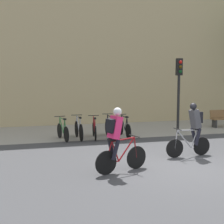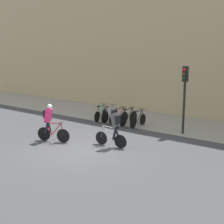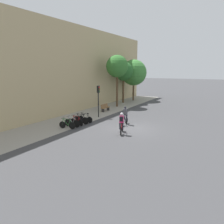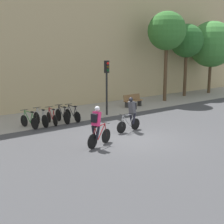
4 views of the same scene
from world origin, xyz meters
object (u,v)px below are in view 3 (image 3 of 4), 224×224
parked_bike_1 (72,123)px  bench (105,107)px  cyclist_grey (125,115)px  parked_bike_3 (81,120)px  traffic_light_pole (98,95)px  parked_bike_0 (67,124)px  parked_bike_4 (85,118)px  parked_bike_2 (77,121)px  cyclist_pink (122,123)px

parked_bike_1 → bench: parked_bike_1 is taller
cyclist_grey → bench: bearing=47.1°
parked_bike_3 → traffic_light_pole: traffic_light_pole is taller
cyclist_grey → parked_bike_0: size_ratio=1.11×
cyclist_grey → parked_bike_4: bearing=107.1°
traffic_light_pole → parked_bike_2: bearing=-178.0°
cyclist_pink → parked_bike_0: bearing=100.7°
parked_bike_0 → parked_bike_4: bearing=-0.0°
parked_bike_1 → parked_bike_3: bearing=-0.0°
cyclist_grey → parked_bike_1: (-3.15, 3.78, -0.54)m
parked_bike_0 → cyclist_grey: bearing=-44.7°
parked_bike_2 → parked_bike_3: 0.66m
parked_bike_1 → parked_bike_3: 1.33m
bench → parked_bike_1: bearing=-170.8°
parked_bike_2 → parked_bike_3: bearing=0.1°
parked_bike_2 → bench: (7.17, 1.26, 0.09)m
parked_bike_0 → parked_bike_4: (2.65, -0.00, 0.00)m
parked_bike_1 → parked_bike_4: bearing=-0.1°
parked_bike_1 → traffic_light_pole: (4.60, 0.13, 1.96)m
cyclist_pink → parked_bike_0: 4.99m
parked_bike_2 → traffic_light_pole: (3.94, 0.13, 1.99)m
parked_bike_2 → parked_bike_3: parked_bike_3 is taller
cyclist_grey → bench: cyclist_grey is taller
cyclist_pink → bench: bearing=39.0°
parked_bike_4 → parked_bike_3: bearing=179.9°
parked_bike_2 → bench: size_ratio=1.03×
traffic_light_pole → parked_bike_3: bearing=-177.7°
parked_bike_3 → parked_bike_4: (0.66, -0.00, -0.03)m
traffic_light_pole → bench: 3.92m
parked_bike_1 → parked_bike_3: parked_bike_3 is taller
cyclist_grey → parked_bike_0: 5.40m
traffic_light_pole → parked_bike_0: bearing=-178.5°
parked_bike_4 → bench: (5.84, 1.26, 0.08)m
parked_bike_3 → parked_bike_1: bearing=180.0°
parked_bike_3 → traffic_light_pole: (3.27, 0.13, 1.96)m
parked_bike_2 → bench: bearing=10.0°
cyclist_pink → parked_bike_3: cyclist_pink is taller
cyclist_grey → parked_bike_1: cyclist_grey is taller
parked_bike_4 → traffic_light_pole: traffic_light_pole is taller
parked_bike_1 → parked_bike_4: 1.99m
parked_bike_2 → traffic_light_pole: 4.41m
cyclist_grey → traffic_light_pole: size_ratio=0.51×
cyclist_grey → bench: size_ratio=1.13×
bench → parked_bike_2: bearing=-170.0°
parked_bike_0 → parked_bike_4: size_ratio=0.94×
cyclist_pink → traffic_light_pole: bearing=49.0°
parked_bike_4 → parked_bike_1: bearing=179.9°
cyclist_pink → parked_bike_0: (-0.92, 4.87, -0.56)m
parked_bike_1 → traffic_light_pole: bearing=1.7°
traffic_light_pole → bench: size_ratio=2.21×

